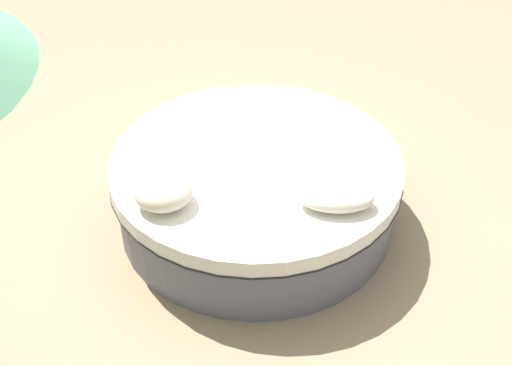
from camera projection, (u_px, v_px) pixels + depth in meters
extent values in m
plane|color=#9E8466|center=(256.00, 217.00, 5.25)|extent=(16.00, 16.00, 0.00)
cylinder|color=#595966|center=(256.00, 195.00, 5.11)|extent=(2.15, 2.15, 0.46)
cylinder|color=black|center=(256.00, 172.00, 4.96)|extent=(2.22, 2.22, 0.02)
cylinder|color=silver|center=(256.00, 165.00, 4.92)|extent=(2.21, 2.21, 0.13)
ellipsoid|color=beige|center=(163.00, 192.00, 4.41)|extent=(0.41, 0.38, 0.21)
ellipsoid|color=beige|center=(336.00, 197.00, 4.40)|extent=(0.52, 0.29, 0.16)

